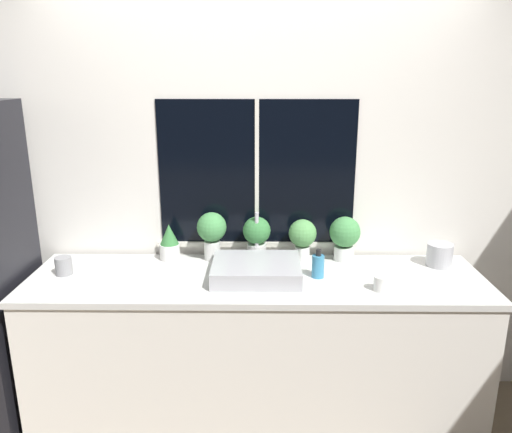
{
  "coord_description": "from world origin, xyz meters",
  "views": [
    {
      "loc": [
        0.02,
        -2.24,
        2.02
      ],
      "look_at": [
        -0.0,
        0.33,
        1.27
      ],
      "focal_mm": 35.0,
      "sensor_mm": 36.0,
      "label": 1
    }
  ],
  "objects_px": {
    "potted_plant_left": "(212,231)",
    "mug_white": "(381,283)",
    "potted_plant_right": "(303,236)",
    "potted_plant_far_left": "(169,243)",
    "soap_bottle": "(318,266)",
    "kettle": "(440,254)",
    "sink": "(256,269)",
    "mug_grey": "(64,266)",
    "potted_plant_far_right": "(345,235)",
    "potted_plant_center": "(256,235)"
  },
  "relations": [
    {
      "from": "potted_plant_left",
      "to": "potted_plant_right",
      "type": "bearing_deg",
      "value": 0.0
    },
    {
      "from": "sink",
      "to": "potted_plant_right",
      "type": "height_order",
      "value": "sink"
    },
    {
      "from": "potted_plant_far_left",
      "to": "potted_plant_right",
      "type": "bearing_deg",
      "value": 0.0
    },
    {
      "from": "potted_plant_far_left",
      "to": "potted_plant_right",
      "type": "xyz_separation_m",
      "value": [
        0.8,
        0.0,
        0.05
      ]
    },
    {
      "from": "sink",
      "to": "potted_plant_right",
      "type": "bearing_deg",
      "value": 43.88
    },
    {
      "from": "sink",
      "to": "kettle",
      "type": "bearing_deg",
      "value": 9.54
    },
    {
      "from": "sink",
      "to": "potted_plant_center",
      "type": "relative_size",
      "value": 1.81
    },
    {
      "from": "potted_plant_left",
      "to": "potted_plant_center",
      "type": "height_order",
      "value": "potted_plant_left"
    },
    {
      "from": "potted_plant_left",
      "to": "mug_grey",
      "type": "relative_size",
      "value": 2.85
    },
    {
      "from": "potted_plant_left",
      "to": "potted_plant_center",
      "type": "xyz_separation_m",
      "value": [
        0.27,
        0.0,
        -0.03
      ]
    },
    {
      "from": "potted_plant_right",
      "to": "kettle",
      "type": "relative_size",
      "value": 1.69
    },
    {
      "from": "potted_plant_left",
      "to": "potted_plant_far_right",
      "type": "relative_size",
      "value": 1.09
    },
    {
      "from": "potted_plant_left",
      "to": "potted_plant_right",
      "type": "relative_size",
      "value": 1.17
    },
    {
      "from": "potted_plant_far_left",
      "to": "potted_plant_far_right",
      "type": "relative_size",
      "value": 0.82
    },
    {
      "from": "potted_plant_far_right",
      "to": "sink",
      "type": "bearing_deg",
      "value": -153.27
    },
    {
      "from": "mug_white",
      "to": "kettle",
      "type": "height_order",
      "value": "kettle"
    },
    {
      "from": "soap_bottle",
      "to": "mug_grey",
      "type": "height_order",
      "value": "soap_bottle"
    },
    {
      "from": "potted_plant_right",
      "to": "kettle",
      "type": "distance_m",
      "value": 0.81
    },
    {
      "from": "sink",
      "to": "potted_plant_left",
      "type": "distance_m",
      "value": 0.4
    },
    {
      "from": "potted_plant_right",
      "to": "kettle",
      "type": "bearing_deg",
      "value": -6.18
    },
    {
      "from": "potted_plant_far_right",
      "to": "potted_plant_center",
      "type": "bearing_deg",
      "value": 180.0
    },
    {
      "from": "potted_plant_right",
      "to": "soap_bottle",
      "type": "xyz_separation_m",
      "value": [
        0.07,
        -0.27,
        -0.08
      ]
    },
    {
      "from": "potted_plant_left",
      "to": "soap_bottle",
      "type": "bearing_deg",
      "value": -23.56
    },
    {
      "from": "potted_plant_right",
      "to": "soap_bottle",
      "type": "height_order",
      "value": "potted_plant_right"
    },
    {
      "from": "potted_plant_right",
      "to": "potted_plant_center",
      "type": "bearing_deg",
      "value": -180.0
    },
    {
      "from": "mug_grey",
      "to": "kettle",
      "type": "height_order",
      "value": "kettle"
    },
    {
      "from": "potted_plant_center",
      "to": "potted_plant_right",
      "type": "distance_m",
      "value": 0.28
    },
    {
      "from": "potted_plant_center",
      "to": "kettle",
      "type": "distance_m",
      "value": 1.08
    },
    {
      "from": "potted_plant_left",
      "to": "kettle",
      "type": "height_order",
      "value": "potted_plant_left"
    },
    {
      "from": "sink",
      "to": "potted_plant_left",
      "type": "relative_size",
      "value": 1.64
    },
    {
      "from": "soap_bottle",
      "to": "kettle",
      "type": "bearing_deg",
      "value": 13.81
    },
    {
      "from": "potted_plant_far_left",
      "to": "potted_plant_left",
      "type": "xyz_separation_m",
      "value": [
        0.26,
        0.0,
        0.08
      ]
    },
    {
      "from": "potted_plant_far_right",
      "to": "potted_plant_left",
      "type": "bearing_deg",
      "value": 180.0
    },
    {
      "from": "potted_plant_center",
      "to": "potted_plant_far_right",
      "type": "distance_m",
      "value": 0.53
    },
    {
      "from": "potted_plant_far_left",
      "to": "sink",
      "type": "bearing_deg",
      "value": -27.04
    },
    {
      "from": "potted_plant_right",
      "to": "potted_plant_left",
      "type": "bearing_deg",
      "value": -180.0
    },
    {
      "from": "potted_plant_right",
      "to": "kettle",
      "type": "height_order",
      "value": "potted_plant_right"
    },
    {
      "from": "sink",
      "to": "potted_plant_far_right",
      "type": "xyz_separation_m",
      "value": [
        0.53,
        0.27,
        0.11
      ]
    },
    {
      "from": "mug_grey",
      "to": "mug_white",
      "type": "relative_size",
      "value": 1.3
    },
    {
      "from": "potted_plant_left",
      "to": "mug_white",
      "type": "relative_size",
      "value": 3.71
    },
    {
      "from": "potted_plant_left",
      "to": "potted_plant_far_right",
      "type": "bearing_deg",
      "value": 0.0
    },
    {
      "from": "potted_plant_far_right",
      "to": "potted_plant_far_left",
      "type": "bearing_deg",
      "value": 180.0
    },
    {
      "from": "potted_plant_left",
      "to": "mug_grey",
      "type": "xyz_separation_m",
      "value": [
        -0.81,
        -0.24,
        -0.13
      ]
    },
    {
      "from": "sink",
      "to": "mug_grey",
      "type": "bearing_deg",
      "value": 178.66
    },
    {
      "from": "soap_bottle",
      "to": "potted_plant_center",
      "type": "bearing_deg",
      "value": 142.35
    },
    {
      "from": "potted_plant_far_left",
      "to": "potted_plant_left",
      "type": "bearing_deg",
      "value": 0.0
    },
    {
      "from": "potted_plant_left",
      "to": "soap_bottle",
      "type": "distance_m",
      "value": 0.68
    },
    {
      "from": "potted_plant_far_left",
      "to": "potted_plant_center",
      "type": "distance_m",
      "value": 0.53
    },
    {
      "from": "potted_plant_left",
      "to": "mug_white",
      "type": "height_order",
      "value": "potted_plant_left"
    },
    {
      "from": "potted_plant_center",
      "to": "potted_plant_right",
      "type": "relative_size",
      "value": 1.06
    }
  ]
}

